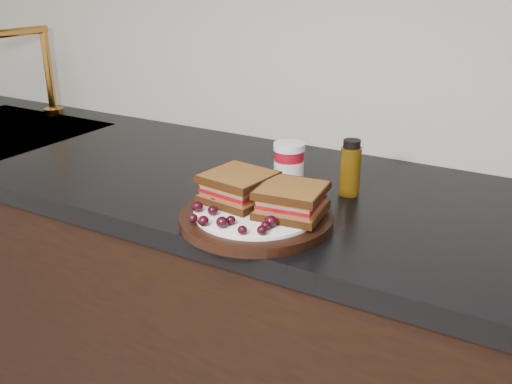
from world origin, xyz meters
TOP-DOWN VIEW (x-y plane):
  - countertop at (0.00, 1.70)m, footprint 3.98×0.60m
  - sink at (-1.05, 1.70)m, footprint 0.50×0.42m
  - faucet at (-1.05, 1.90)m, footprint 0.06×0.22m
  - plate at (-0.09, 1.51)m, footprint 0.28×0.28m
  - sandwich_left at (-0.14, 1.54)m, footprint 0.13×0.13m
  - sandwich_right at (-0.03, 1.53)m, footprint 0.13×0.13m
  - grape_0 at (-0.18, 1.46)m, footprint 0.02×0.02m
  - grape_1 at (-0.15, 1.46)m, footprint 0.02×0.02m
  - grape_2 at (-0.16, 1.41)m, footprint 0.02×0.02m
  - grape_3 at (-0.13, 1.41)m, footprint 0.02×0.02m
  - grape_4 at (-0.10, 1.42)m, footprint 0.02×0.02m
  - grape_5 at (-0.10, 1.44)m, footprint 0.02×0.02m
  - grape_6 at (-0.06, 1.42)m, footprint 0.02×0.02m
  - grape_7 at (-0.03, 1.43)m, footprint 0.02×0.02m
  - grape_8 at (-0.03, 1.45)m, footprint 0.02×0.02m
  - grape_9 at (-0.03, 1.47)m, footprint 0.02×0.02m
  - grape_10 at (0.00, 1.51)m, footprint 0.02×0.02m
  - grape_11 at (-0.03, 1.52)m, footprint 0.02×0.02m
  - grape_12 at (-0.01, 1.53)m, footprint 0.02×0.02m
  - grape_13 at (-0.03, 1.58)m, footprint 0.02×0.02m
  - grape_14 at (-0.14, 1.56)m, footprint 0.02×0.02m
  - grape_15 at (-0.14, 1.54)m, footprint 0.02×0.02m
  - grape_16 at (-0.17, 1.53)m, footprint 0.02×0.02m
  - grape_17 at (-0.16, 1.50)m, footprint 0.02×0.02m
  - grape_18 at (-0.15, 1.57)m, footprint 0.02×0.02m
  - grape_19 at (-0.15, 1.55)m, footprint 0.02×0.02m
  - grape_20 at (-0.15, 1.51)m, footprint 0.02×0.02m
  - condiment_jar at (-0.12, 1.71)m, footprint 0.07×0.07m
  - oil_bottle at (0.01, 1.73)m, footprint 0.04×0.04m

SIDE VIEW (x-z plane):
  - sink at x=-1.05m, z-range 0.77..0.93m
  - countertop at x=0.00m, z-range 0.86..0.90m
  - plate at x=-0.09m, z-range 0.90..0.92m
  - grape_6 at x=-0.06m, z-range 0.92..0.94m
  - grape_11 at x=-0.03m, z-range 0.92..0.94m
  - grape_5 at x=-0.10m, z-range 0.92..0.94m
  - grape_8 at x=-0.03m, z-range 0.92..0.94m
  - grape_7 at x=-0.03m, z-range 0.92..0.94m
  - grape_14 at x=-0.14m, z-range 0.92..0.94m
  - grape_2 at x=-0.16m, z-range 0.92..0.94m
  - grape_18 at x=-0.15m, z-range 0.92..0.94m
  - grape_20 at x=-0.15m, z-range 0.92..0.94m
  - grape_19 at x=-0.15m, z-range 0.92..0.94m
  - grape_16 at x=-0.17m, z-range 0.92..0.94m
  - grape_1 at x=-0.15m, z-range 0.92..0.94m
  - grape_13 at x=-0.03m, z-range 0.92..0.94m
  - grape_3 at x=-0.13m, z-range 0.92..0.94m
  - grape_12 at x=-0.01m, z-range 0.92..0.94m
  - grape_17 at x=-0.16m, z-range 0.92..0.94m
  - grape_4 at x=-0.10m, z-range 0.92..0.94m
  - grape_15 at x=-0.14m, z-range 0.92..0.94m
  - grape_0 at x=-0.18m, z-range 0.92..0.94m
  - grape_9 at x=-0.03m, z-range 0.92..0.94m
  - grape_10 at x=0.00m, z-range 0.92..0.94m
  - condiment_jar at x=-0.12m, z-range 0.90..1.00m
  - sandwich_right at x=-0.03m, z-range 0.92..0.98m
  - sandwich_left at x=-0.14m, z-range 0.92..0.98m
  - oil_bottle at x=0.01m, z-range 0.90..1.02m
  - faucet at x=-1.05m, z-range 0.90..1.18m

